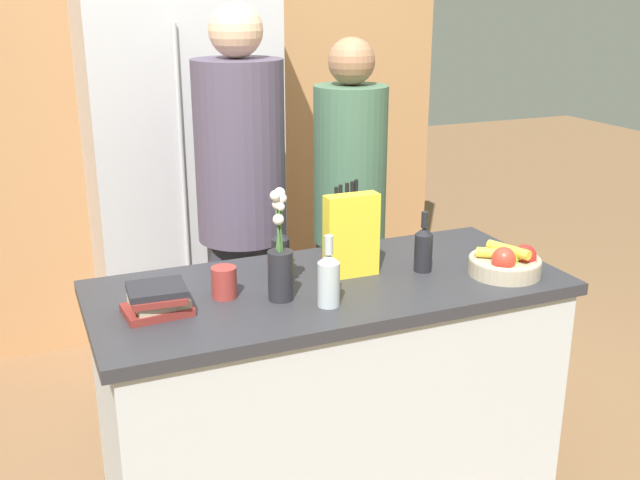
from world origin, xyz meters
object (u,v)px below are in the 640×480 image
Objects in this scene: fruit_bowl at (506,262)px; person_in_blue at (350,209)px; bottle_wine at (329,278)px; cereal_box at (351,236)px; bottle_oil at (423,248)px; person_at_sink at (242,204)px; coffee_mug at (224,282)px; book_stack at (158,300)px; flower_vase at (280,263)px; knife_block at (346,228)px; refrigerator at (181,162)px; bottle_vinegar at (280,253)px.

person_in_blue is (-0.20, 0.82, -0.01)m from fruit_bowl.
bottle_wine is 0.14× the size of person_in_blue.
fruit_bowl is 0.65m from bottle_wine.
cereal_box is 1.33× the size of bottle_oil.
person_at_sink reaches higher than bottle_oil.
fruit_bowl is at bearing -10.95° from coffee_mug.
fruit_bowl is 1.16× the size of bottle_oil.
bottle_oil reaches higher than book_stack.
flower_vase is 0.93m from person_in_blue.
fruit_bowl is at bearing -87.68° from person_in_blue.
fruit_bowl is 0.88× the size of knife_block.
flower_vase is (-0.03, -1.49, -0.01)m from refrigerator.
cereal_box reaches higher than bottle_wine.
cereal_box is at bearing 50.42° from bottle_wine.
bottle_vinegar is at bearing -85.17° from person_at_sink.
flower_vase is 1.58× the size of bottle_wine.
knife_block is 1.31× the size of bottle_oil.
knife_block is 2.34× the size of coffee_mug.
bottle_vinegar is (-0.22, 0.08, -0.06)m from cereal_box.
refrigerator reaches higher than bottle_oil.
bottle_vinegar reaches higher than fruit_bowl.
bottle_oil is 0.13× the size of person_in_blue.
refrigerator reaches higher than coffee_mug.
person_in_blue is (0.04, 0.68, -0.05)m from bottle_oil.
knife_block is at bearing 70.15° from cereal_box.
bottle_oil is (0.50, -1.44, -0.05)m from refrigerator.
refrigerator is 1.23m from knife_block.
flower_vase is 1.68× the size of bottle_oil.
person_at_sink is at bearing 121.70° from bottle_oil.
cereal_box reaches higher than book_stack.
fruit_bowl is 1.09× the size of bottle_wine.
fruit_bowl is 0.14× the size of person_at_sink.
refrigerator reaches higher than bottle_wine.
coffee_mug is at bearing -102.93° from person_at_sink.
bottle_vinegar is at bearing 100.02° from bottle_wine.
bottle_oil is at bearing -104.72° from person_in_blue.
knife_block is 0.98× the size of cereal_box.
cereal_box reaches higher than bottle_oil.
knife_block is at bearing -74.48° from refrigerator.
flower_vase is 3.02× the size of coffee_mug.
flower_vase reaches higher than bottle_vinegar.
bottle_wine is at bearing -179.10° from fruit_bowl.
person_at_sink is at bearing 82.00° from flower_vase.
flower_vase is at bearing -29.38° from coffee_mug.
cereal_box reaches higher than bottle_vinegar.
bottle_vinegar is (0.07, 0.18, -0.03)m from flower_vase.
person_in_blue is at bearing -54.68° from refrigerator.
person_in_blue is (0.45, 0.83, -0.05)m from bottle_wine.
cereal_box is at bearing 5.76° from book_stack.
person_in_blue reaches higher than coffee_mug.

